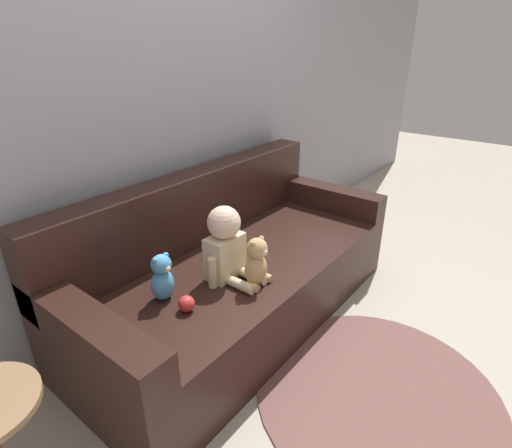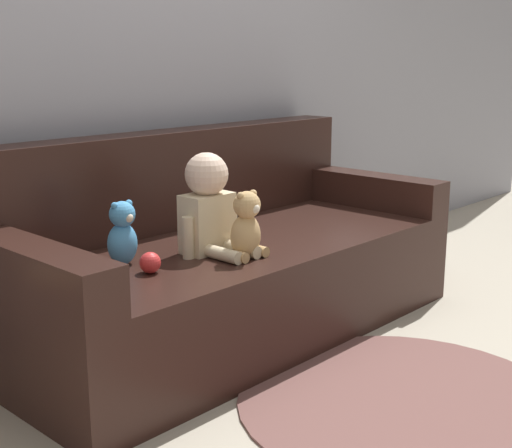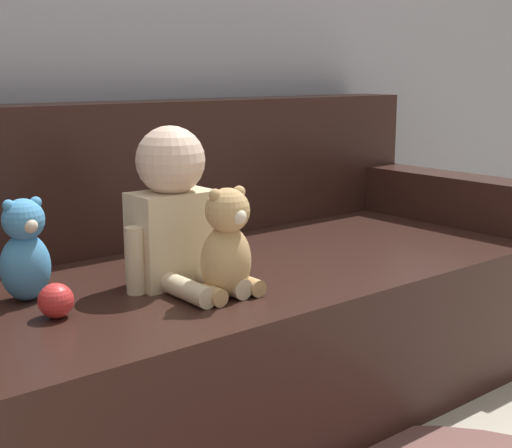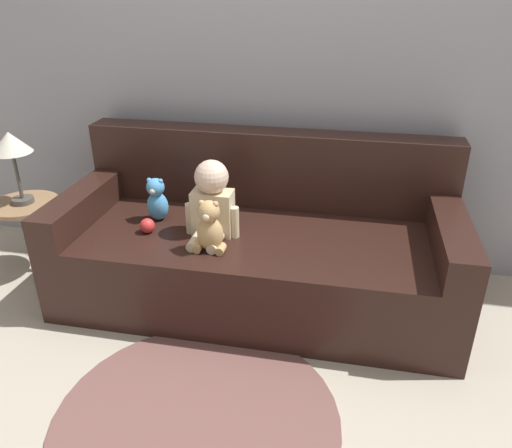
{
  "view_description": "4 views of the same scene",
  "coord_description": "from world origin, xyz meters",
  "px_view_note": "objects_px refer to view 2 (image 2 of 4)",
  "views": [
    {
      "loc": [
        -1.54,
        -1.31,
        1.56
      ],
      "look_at": [
        0.05,
        -0.07,
        0.63
      ],
      "focal_mm": 28.0,
      "sensor_mm": 36.0,
      "label": 1
    },
    {
      "loc": [
        -2.07,
        -2.08,
        1.18
      ],
      "look_at": [
        0.05,
        -0.09,
        0.49
      ],
      "focal_mm": 50.0,
      "sensor_mm": 36.0,
      "label": 2
    },
    {
      "loc": [
        -1.14,
        -1.54,
        0.94
      ],
      "look_at": [
        0.06,
        -0.07,
        0.53
      ],
      "focal_mm": 50.0,
      "sensor_mm": 36.0,
      "label": 3
    },
    {
      "loc": [
        0.46,
        -2.29,
        1.61
      ],
      "look_at": [
        0.0,
        -0.03,
        0.47
      ],
      "focal_mm": 35.0,
      "sensor_mm": 36.0,
      "label": 4
    }
  ],
  "objects_px": {
    "couch": "(223,264)",
    "teddy_bear_brown": "(246,227)",
    "person_baby": "(209,206)",
    "toy_ball": "(150,263)",
    "plush_toy_side": "(122,233)"
  },
  "relations": [
    {
      "from": "plush_toy_side",
      "to": "teddy_bear_brown",
      "type": "bearing_deg",
      "value": -36.18
    },
    {
      "from": "couch",
      "to": "teddy_bear_brown",
      "type": "xyz_separation_m",
      "value": [
        -0.18,
        -0.31,
        0.25
      ]
    },
    {
      "from": "couch",
      "to": "teddy_bear_brown",
      "type": "distance_m",
      "value": 0.44
    },
    {
      "from": "person_baby",
      "to": "plush_toy_side",
      "type": "bearing_deg",
      "value": 162.85
    },
    {
      "from": "couch",
      "to": "person_baby",
      "type": "bearing_deg",
      "value": -146.33
    },
    {
      "from": "person_baby",
      "to": "teddy_bear_brown",
      "type": "height_order",
      "value": "person_baby"
    },
    {
      "from": "teddy_bear_brown",
      "to": "person_baby",
      "type": "bearing_deg",
      "value": 101.7
    },
    {
      "from": "teddy_bear_brown",
      "to": "plush_toy_side",
      "type": "xyz_separation_m",
      "value": [
        -0.37,
        0.27,
        -0.0
      ]
    },
    {
      "from": "couch",
      "to": "person_baby",
      "type": "xyz_separation_m",
      "value": [
        -0.21,
        -0.14,
        0.31
      ]
    },
    {
      "from": "person_baby",
      "to": "plush_toy_side",
      "type": "height_order",
      "value": "person_baby"
    },
    {
      "from": "couch",
      "to": "toy_ball",
      "type": "relative_size",
      "value": 26.78
    },
    {
      "from": "person_baby",
      "to": "plush_toy_side",
      "type": "relative_size",
      "value": 1.63
    },
    {
      "from": "person_baby",
      "to": "toy_ball",
      "type": "xyz_separation_m",
      "value": [
        -0.34,
        -0.05,
        -0.15
      ]
    },
    {
      "from": "person_baby",
      "to": "toy_ball",
      "type": "bearing_deg",
      "value": -171.44
    },
    {
      "from": "person_baby",
      "to": "teddy_bear_brown",
      "type": "xyz_separation_m",
      "value": [
        0.04,
        -0.17,
        -0.06
      ]
    }
  ]
}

